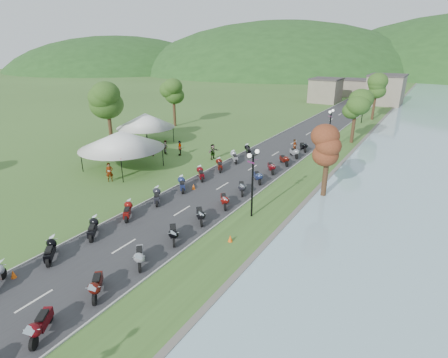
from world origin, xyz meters
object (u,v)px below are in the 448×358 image
Objects in this scene: pedestrian_a at (111,181)px; pedestrian_c at (153,156)px; pedestrian_b at (166,154)px; vendor_tent_main at (122,150)px.

pedestrian_a is 8.53m from pedestrian_c.
pedestrian_c is (-2.16, 8.25, 0.00)m from pedestrian_a.
pedestrian_a is 9.89m from pedestrian_b.
pedestrian_a is 1.11× the size of pedestrian_b.
vendor_tent_main is 3.51× the size of pedestrian_b.
pedestrian_b is at bearing 111.96° from pedestrian_c.
pedestrian_a is at bearing -63.49° from vendor_tent_main.
vendor_tent_main is at bearing 67.06° from pedestrian_a.
pedestrian_a reaches higher than pedestrian_b.
pedestrian_c is at bearing 95.90° from vendor_tent_main.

